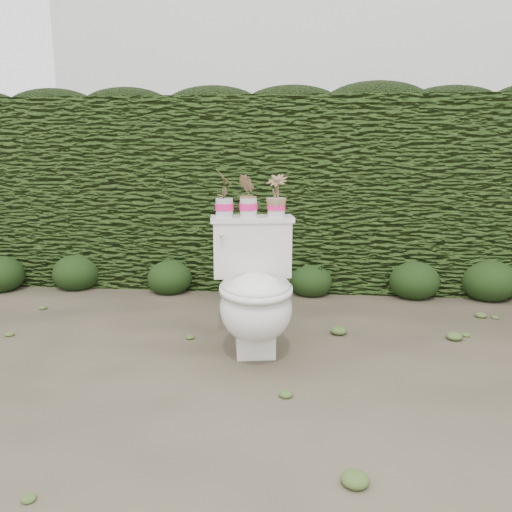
# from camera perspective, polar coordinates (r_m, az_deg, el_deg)

# --- Properties ---
(ground) EXTENTS (60.00, 60.00, 0.00)m
(ground) POSITION_cam_1_polar(r_m,az_deg,el_deg) (3.15, 2.02, -9.77)
(ground) COLOR brown
(ground) RESTS_ON ground
(hedge) EXTENTS (8.00, 1.00, 1.60)m
(hedge) POSITION_cam_1_polar(r_m,az_deg,el_deg) (4.54, 3.33, 7.23)
(hedge) COLOR #36521B
(hedge) RESTS_ON ground
(house_wall) EXTENTS (8.00, 3.50, 4.00)m
(house_wall) POSITION_cam_1_polar(r_m,az_deg,el_deg) (8.98, 8.57, 16.98)
(house_wall) COLOR silver
(house_wall) RESTS_ON ground
(toilet) EXTENTS (0.56, 0.74, 0.78)m
(toilet) POSITION_cam_1_polar(r_m,az_deg,el_deg) (2.88, -0.13, -4.36)
(toilet) COLOR silver
(toilet) RESTS_ON ground
(potted_plant_left) EXTENTS (0.12, 0.16, 0.27)m
(potted_plant_left) POSITION_cam_1_polar(r_m,az_deg,el_deg) (3.01, -3.66, 7.07)
(potted_plant_left) COLOR #2D7424
(potted_plant_left) RESTS_ON toilet
(potted_plant_center) EXTENTS (0.14, 0.15, 0.24)m
(potted_plant_center) POSITION_cam_1_polar(r_m,az_deg,el_deg) (3.02, -0.87, 6.81)
(potted_plant_center) COLOR #2D7424
(potted_plant_center) RESTS_ON toilet
(potted_plant_right) EXTENTS (0.16, 0.16, 0.24)m
(potted_plant_right) POSITION_cam_1_polar(r_m,az_deg,el_deg) (3.03, 2.34, 6.81)
(potted_plant_right) COLOR #2D7424
(potted_plant_right) RESTS_ON toilet
(liriope_clump_1) EXTENTS (0.40, 0.40, 0.32)m
(liriope_clump_1) POSITION_cam_1_polar(r_m,az_deg,el_deg) (4.59, -19.82, -1.46)
(liriope_clump_1) COLOR #1F3613
(liriope_clump_1) RESTS_ON ground
(liriope_clump_2) EXTENTS (0.37, 0.37, 0.30)m
(liriope_clump_2) POSITION_cam_1_polar(r_m,az_deg,el_deg) (4.26, -9.84, -2.11)
(liriope_clump_2) COLOR #1F3613
(liriope_clump_2) RESTS_ON ground
(liriope_clump_3) EXTENTS (0.39, 0.39, 0.31)m
(liriope_clump_3) POSITION_cam_1_polar(r_m,az_deg,el_deg) (4.13, -1.01, -2.24)
(liriope_clump_3) COLOR #1F3613
(liriope_clump_3) RESTS_ON ground
(liriope_clump_4) EXTENTS (0.35, 0.35, 0.28)m
(liriope_clump_4) POSITION_cam_1_polar(r_m,az_deg,el_deg) (4.15, 6.33, -2.50)
(liriope_clump_4) COLOR #1F3613
(liriope_clump_4) RESTS_ON ground
(liriope_clump_5) EXTENTS (0.41, 0.41, 0.33)m
(liriope_clump_5) POSITION_cam_1_polar(r_m,az_deg,el_deg) (4.26, 17.60, -2.30)
(liriope_clump_5) COLOR #1F3613
(liriope_clump_5) RESTS_ON ground
(liriope_clump_6) EXTENTS (0.43, 0.43, 0.35)m
(liriope_clump_6) POSITION_cam_1_polar(r_m,az_deg,el_deg) (4.42, 25.03, -2.22)
(liriope_clump_6) COLOR #1F3613
(liriope_clump_6) RESTS_ON ground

